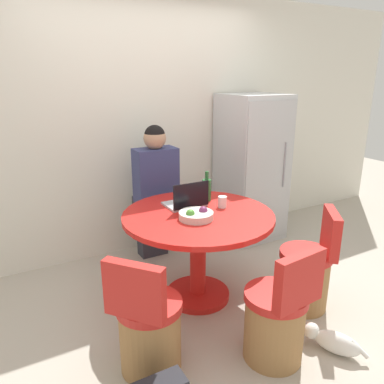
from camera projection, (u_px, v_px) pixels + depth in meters
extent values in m
plane|color=#B2A899|center=(218.00, 308.00, 3.03)|extent=(12.00, 12.00, 0.00)
cube|color=silver|center=(145.00, 126.00, 3.81)|extent=(7.00, 0.06, 2.60)
cube|color=silver|center=(251.00, 168.00, 4.18)|extent=(0.64, 0.61, 1.61)
cube|color=#AFB2B5|center=(269.00, 174.00, 3.92)|extent=(0.62, 0.01, 1.51)
cylinder|color=gray|center=(285.00, 165.00, 3.98)|extent=(0.02, 0.02, 0.48)
cylinder|color=red|center=(198.00, 294.00, 3.18)|extent=(0.53, 0.53, 0.05)
cylinder|color=red|center=(198.00, 256.00, 3.07)|extent=(0.13, 0.13, 0.67)
cylinder|color=red|center=(198.00, 216.00, 2.96)|extent=(1.20, 1.20, 0.04)
cylinder|color=#9E7042|center=(151.00, 338.00, 2.36)|extent=(0.39, 0.39, 0.43)
cylinder|color=red|center=(149.00, 305.00, 2.29)|extent=(0.41, 0.41, 0.06)
cube|color=red|center=(134.00, 291.00, 2.08)|extent=(0.29, 0.33, 0.34)
cylinder|color=#9E7042|center=(274.00, 329.00, 2.45)|extent=(0.39, 0.39, 0.43)
cylinder|color=red|center=(276.00, 297.00, 2.38)|extent=(0.41, 0.41, 0.06)
cube|color=red|center=(299.00, 280.00, 2.19)|extent=(0.37, 0.11, 0.34)
cylinder|color=#9E7042|center=(303.00, 282.00, 3.00)|extent=(0.39, 0.39, 0.43)
cylinder|color=red|center=(306.00, 254.00, 2.93)|extent=(0.41, 0.41, 0.06)
cube|color=red|center=(331.00, 233.00, 2.85)|extent=(0.28, 0.34, 0.34)
cube|color=#2D2D38|center=(152.00, 232.00, 3.87)|extent=(0.28, 0.16, 0.49)
cube|color=#2D2D38|center=(154.00, 205.00, 3.73)|extent=(0.32, 0.36, 0.14)
cube|color=navy|center=(156.00, 175.00, 3.56)|extent=(0.40, 0.22, 0.52)
sphere|color=tan|center=(155.00, 138.00, 3.45)|extent=(0.21, 0.21, 0.21)
sphere|color=black|center=(155.00, 135.00, 3.45)|extent=(0.19, 0.19, 0.19)
cube|color=#B7B7BC|center=(184.00, 204.00, 3.14)|extent=(0.32, 0.24, 0.02)
cube|color=black|center=(191.00, 195.00, 3.00)|extent=(0.32, 0.01, 0.21)
cylinder|color=beige|center=(196.00, 216.00, 2.84)|extent=(0.26, 0.26, 0.05)
sphere|color=#7A2D5B|center=(203.00, 211.00, 2.85)|extent=(0.07, 0.07, 0.07)
sphere|color=#4C9333|center=(190.00, 214.00, 2.79)|extent=(0.07, 0.07, 0.07)
cylinder|color=white|center=(222.00, 202.00, 3.08)|extent=(0.07, 0.07, 0.09)
cylinder|color=#23602D|center=(207.00, 190.00, 3.23)|extent=(0.08, 0.08, 0.19)
cylinder|color=#23602D|center=(207.00, 176.00, 3.19)|extent=(0.03, 0.03, 0.07)
ellipsoid|color=white|center=(337.00, 343.00, 2.52)|extent=(0.25, 0.33, 0.15)
sphere|color=white|center=(311.00, 330.00, 2.61)|extent=(0.11, 0.11, 0.11)
cylinder|color=white|center=(359.00, 349.00, 2.44)|extent=(0.09, 0.13, 0.10)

